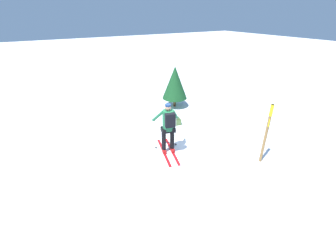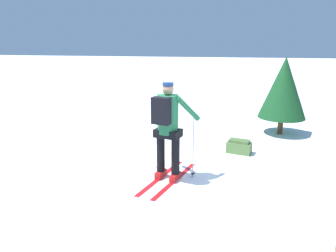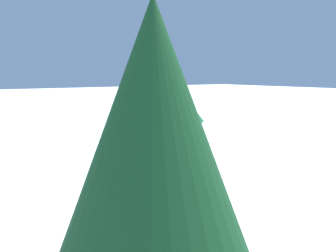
{
  "view_description": "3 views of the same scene",
  "coord_description": "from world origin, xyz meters",
  "px_view_note": "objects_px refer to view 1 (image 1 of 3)",
  "views": [
    {
      "loc": [
        -3.96,
        -5.94,
        4.38
      ],
      "look_at": [
        -0.62,
        -0.26,
        1.01
      ],
      "focal_mm": 24.0,
      "sensor_mm": 36.0,
      "label": 1
    },
    {
      "loc": [
        0.4,
        -5.74,
        2.51
      ],
      "look_at": [
        -0.62,
        -0.26,
        1.01
      ],
      "focal_mm": 35.0,
      "sensor_mm": 36.0,
      "label": 2
    },
    {
      "loc": [
        2.33,
        4.02,
        1.84
      ],
      "look_at": [
        -0.62,
        -0.26,
        1.01
      ],
      "focal_mm": 35.0,
      "sensor_mm": 36.0,
      "label": 3
    }
  ],
  "objects_px": {
    "skier": "(168,125)",
    "pine_tree": "(175,83)",
    "dropped_backpack": "(174,121)",
    "trail_marker": "(267,130)"
  },
  "relations": [
    {
      "from": "skier",
      "to": "pine_tree",
      "type": "xyz_separation_m",
      "value": [
        2.45,
        3.49,
        0.21
      ]
    },
    {
      "from": "skier",
      "to": "pine_tree",
      "type": "relative_size",
      "value": 0.87
    },
    {
      "from": "skier",
      "to": "pine_tree",
      "type": "height_order",
      "value": "pine_tree"
    },
    {
      "from": "skier",
      "to": "dropped_backpack",
      "type": "bearing_deg",
      "value": 52.14
    },
    {
      "from": "dropped_backpack",
      "to": "skier",
      "type": "bearing_deg",
      "value": -127.86
    },
    {
      "from": "pine_tree",
      "to": "dropped_backpack",
      "type": "bearing_deg",
      "value": -122.15
    },
    {
      "from": "dropped_backpack",
      "to": "pine_tree",
      "type": "relative_size",
      "value": 0.29
    },
    {
      "from": "dropped_backpack",
      "to": "trail_marker",
      "type": "distance_m",
      "value": 3.96
    },
    {
      "from": "dropped_backpack",
      "to": "trail_marker",
      "type": "relative_size",
      "value": 0.3
    },
    {
      "from": "skier",
      "to": "trail_marker",
      "type": "relative_size",
      "value": 0.9
    }
  ]
}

